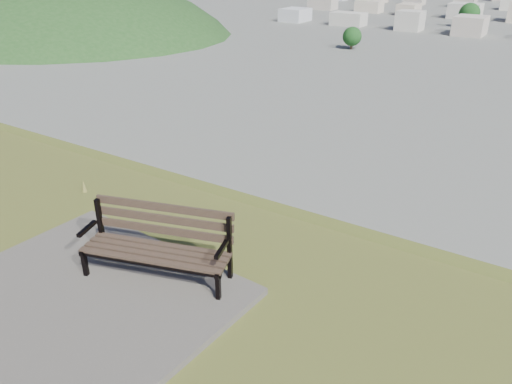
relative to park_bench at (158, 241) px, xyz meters
The scene contains 3 objects.
park_bench is the anchor object (origin of this frame).
gravel_patch 1.76m from the park_bench, 105.47° to the right, with size 2.97×4.25×0.08m, color #5B564F.
green_wooded_hill 214.13m from the park_bench, 144.80° to the left, with size 173.92×139.14×86.96m.
Camera 1 is at (2.01, -1.33, 28.33)m, focal length 35.00 mm.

